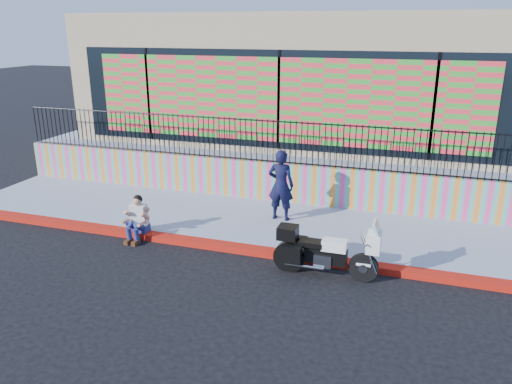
% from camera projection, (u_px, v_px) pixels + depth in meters
% --- Properties ---
extents(ground, '(90.00, 90.00, 0.00)m').
position_uv_depth(ground, '(228.00, 250.00, 11.41)').
color(ground, black).
rests_on(ground, ground).
extents(red_curb, '(16.00, 0.30, 0.15)m').
position_uv_depth(red_curb, '(228.00, 247.00, 11.39)').
color(red_curb, '#B70E0D').
rests_on(red_curb, ground).
extents(sidewalk, '(16.00, 3.00, 0.15)m').
position_uv_depth(sidewalk, '(251.00, 221.00, 12.88)').
color(sidewalk, gray).
rests_on(sidewalk, ground).
extents(mural_wall, '(16.00, 0.20, 1.10)m').
position_uv_depth(mural_wall, '(269.00, 181.00, 14.12)').
color(mural_wall, '#FA418D').
rests_on(mural_wall, sidewalk).
extents(metal_fence, '(15.80, 0.04, 1.20)m').
position_uv_depth(metal_fence, '(270.00, 141.00, 13.76)').
color(metal_fence, black).
rests_on(metal_fence, mural_wall).
extents(elevated_platform, '(16.00, 10.00, 1.25)m').
position_uv_depth(elevated_platform, '(308.00, 145.00, 18.74)').
color(elevated_platform, gray).
rests_on(elevated_platform, ground).
extents(storefront_building, '(14.00, 8.06, 4.00)m').
position_uv_depth(storefront_building, '(309.00, 74.00, 17.71)').
color(storefront_building, tan).
rests_on(storefront_building, elevated_platform).
extents(police_motorcycle, '(2.12, 0.70, 1.32)m').
position_uv_depth(police_motorcycle, '(324.00, 251.00, 10.09)').
color(police_motorcycle, black).
rests_on(police_motorcycle, ground).
extents(police_officer, '(0.68, 0.46, 1.82)m').
position_uv_depth(police_officer, '(281.00, 185.00, 12.56)').
color(police_officer, black).
rests_on(police_officer, sidewalk).
extents(seated_man, '(0.54, 0.71, 1.06)m').
position_uv_depth(seated_man, '(136.00, 222.00, 11.81)').
color(seated_man, navy).
rests_on(seated_man, ground).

